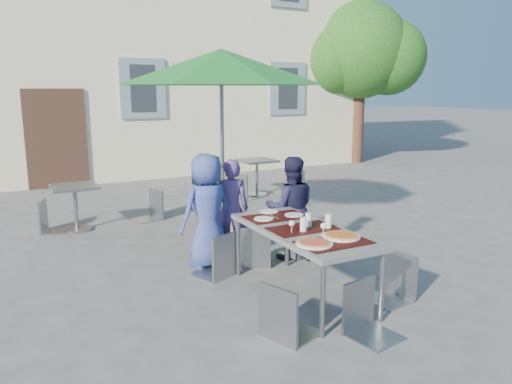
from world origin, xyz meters
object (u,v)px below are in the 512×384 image
dining_table (302,234)px  chair_3 (286,278)px  child_0 (207,211)px  cafe_table_0 (75,200)px  child_2 (291,208)px  chair_2 (304,218)px  chair_0 (219,228)px  bg_chair_l_0 (48,198)px  pizza_near_right (341,236)px  bg_chair_r_0 (150,187)px  pizza_near_left (314,243)px  chair_1 (252,221)px  bg_chair_r_1 (294,167)px  patio_umbrella (221,68)px  child_1 (231,209)px  chair_4 (396,250)px  cafe_table_1 (257,171)px  bg_chair_l_1 (243,170)px  chair_5 (368,277)px

dining_table → chair_3: size_ratio=1.90×
child_0 → cafe_table_0: 2.75m
child_2 → chair_2: size_ratio=1.48×
chair_2 → chair_0: bearing=-173.8°
dining_table → bg_chair_l_0: bg_chair_l_0 is taller
pizza_near_right → bg_chair_r_0: size_ratio=0.40×
pizza_near_left → pizza_near_right: size_ratio=0.94×
dining_table → bg_chair_l_0: bearing=118.7°
chair_1 → dining_table: bearing=-87.7°
cafe_table_0 → bg_chair_l_0: bg_chair_l_0 is taller
pizza_near_left → pizza_near_right: (0.37, 0.08, 0.00)m
chair_2 → child_0: bearing=168.1°
bg_chair_r_1 → chair_2: bearing=-120.1°
dining_table → patio_umbrella: size_ratio=0.63×
child_1 → chair_4: child_1 is taller
child_1 → cafe_table_1: bearing=-101.7°
chair_1 → chair_2: (0.77, 0.00, -0.05)m
child_1 → child_2: child_2 is taller
chair_0 → bg_chair_l_1: (2.15, 3.71, -0.02)m
pizza_near_right → chair_5: 0.60m
pizza_near_right → bg_chair_l_0: 4.94m
chair_0 → chair_3: (-0.08, -1.66, -0.03)m
child_2 → chair_1: child_2 is taller
chair_0 → bg_chair_r_1: bearing=48.2°
chair_1 → chair_4: bearing=-61.2°
chair_2 → cafe_table_1: chair_2 is taller
dining_table → bg_chair_r_0: size_ratio=1.94×
chair_1 → cafe_table_0: chair_1 is taller
bg_chair_l_1 → bg_chair_l_0: bearing=-169.0°
chair_5 → patio_umbrella: patio_umbrella is taller
chair_4 → bg_chair_r_1: (2.02, 5.26, 0.00)m
chair_0 → chair_3: 1.66m
pizza_near_right → chair_4: bearing=-6.0°
bg_chair_r_0 → child_2: bearing=-69.7°
child_0 → bg_chair_r_0: (0.02, 2.60, -0.16)m
child_1 → bg_chair_r_1: child_1 is taller
bg_chair_r_1 → child_2: bearing=-122.5°
dining_table → bg_chair_l_1: bearing=71.0°
cafe_table_0 → bg_chair_l_0: (-0.38, 0.13, 0.06)m
child_1 → chair_2: size_ratio=1.44×
chair_4 → cafe_table_1: chair_4 is taller
child_2 → chair_1: (-0.58, -0.04, -0.09)m
chair_0 → bg_chair_l_0: chair_0 is taller
child_0 → chair_3: child_0 is taller
chair_2 → chair_3: 2.26m
dining_table → cafe_table_0: size_ratio=2.56×
chair_0 → cafe_table_0: 3.10m
chair_4 → chair_5: (-0.77, -0.48, -0.00)m
pizza_near_left → chair_0: chair_0 is taller
dining_table → cafe_table_1: (1.98, 4.79, -0.17)m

